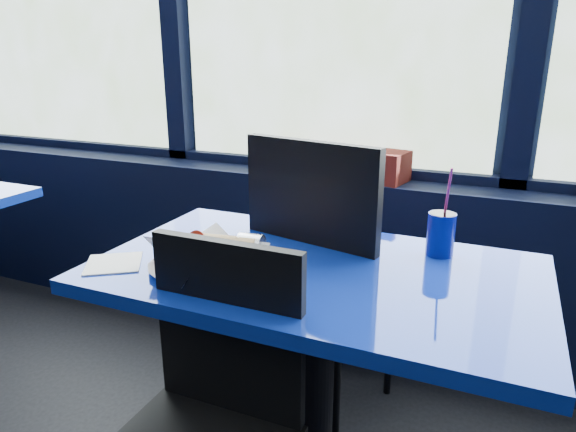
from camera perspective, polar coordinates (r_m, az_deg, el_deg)
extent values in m
plane|color=black|center=(2.34, 5.14, 22.30)|extent=(5.00, 0.00, 5.00)
cube|color=black|center=(2.39, 3.44, -4.67)|extent=(5.00, 0.26, 0.80)
cube|color=black|center=(2.34, 4.29, 5.34)|extent=(4.80, 0.08, 0.06)
cylinder|color=black|center=(1.61, 2.81, -19.15)|extent=(0.12, 0.12, 0.68)
cube|color=navy|center=(1.42, 3.04, -6.41)|extent=(1.20, 0.70, 0.04)
cube|color=black|center=(1.27, -6.61, -12.28)|extent=(0.39, 0.03, 0.45)
cube|color=black|center=(1.89, 3.41, -7.18)|extent=(0.57, 0.57, 0.05)
cube|color=black|center=(1.57, 2.49, -1.14)|extent=(0.45, 0.13, 0.53)
cylinder|color=black|center=(2.09, 11.30, -13.21)|extent=(0.03, 0.03, 0.49)
cylinder|color=black|center=(1.78, 5.40, -18.97)|extent=(0.03, 0.03, 0.49)
cylinder|color=black|center=(2.26, 1.66, -10.31)|extent=(0.03, 0.03, 0.49)
cylinder|color=black|center=(1.98, -5.28, -14.81)|extent=(0.03, 0.03, 0.49)
cube|color=maroon|center=(2.26, 5.44, 6.21)|extent=(0.65, 0.29, 0.13)
cylinder|color=red|center=(1.38, -9.06, -5.16)|extent=(0.34, 0.34, 0.05)
cylinder|color=white|center=(1.39, -9.04, -5.60)|extent=(0.32, 0.32, 0.00)
cylinder|color=silver|center=(1.35, -4.20, -3.95)|extent=(0.08, 0.10, 0.09)
sphere|color=brown|center=(1.36, -9.90, -3.77)|extent=(0.06, 0.06, 0.06)
cylinder|color=#B62413|center=(1.36, -10.14, -2.63)|extent=(0.05, 0.05, 0.01)
cylinder|color=red|center=(1.61, 8.94, 0.24)|extent=(0.06, 0.06, 0.16)
cone|color=red|center=(1.58, 9.12, 3.98)|extent=(0.04, 0.04, 0.05)
cylinder|color=navy|center=(1.53, 16.61, -1.96)|extent=(0.08, 0.08, 0.12)
cylinder|color=black|center=(1.51, 16.80, 0.17)|extent=(0.07, 0.07, 0.01)
cylinder|color=#DD2E7B|center=(1.49, 17.30, 2.13)|extent=(0.02, 0.06, 0.17)
cube|color=white|center=(1.50, -18.81, -5.00)|extent=(0.20, 0.20, 0.00)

